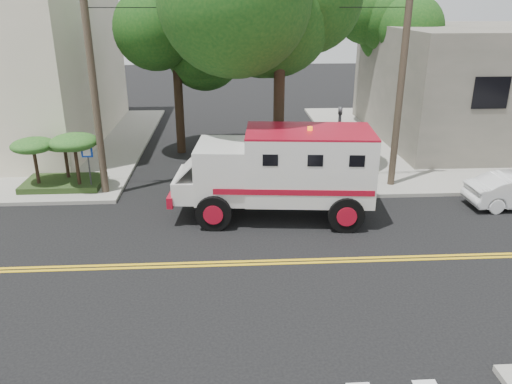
{
  "coord_description": "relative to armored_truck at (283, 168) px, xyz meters",
  "views": [
    {
      "loc": [
        -0.6,
        -13.32,
        7.47
      ],
      "look_at": [
        0.3,
        1.83,
        1.6
      ],
      "focal_mm": 35.0,
      "sensor_mm": 36.0,
      "label": 1
    }
  ],
  "objects": [
    {
      "name": "pedestrian_b",
      "position": [
        4.33,
        4.39,
        -0.9
      ],
      "size": [
        0.79,
        0.63,
        1.58
      ],
      "primitive_type": "imported",
      "rotation": [
        0.0,
        0.0,
        3.19
      ],
      "color": "gray",
      "rests_on": "sidewalk_ne"
    },
    {
      "name": "accessibility_sign",
      "position": [
        -7.55,
        2.67,
        -0.48
      ],
      "size": [
        0.45,
        0.1,
        2.02
      ],
      "color": "#3F3F42",
      "rests_on": "ground"
    },
    {
      "name": "palm_planter",
      "position": [
        -8.79,
        3.12,
        -0.2
      ],
      "size": [
        3.52,
        2.63,
        2.36
      ],
      "color": "#1E3314",
      "rests_on": "sidewalk_nw"
    },
    {
      "name": "tree_right",
      "position": [
        7.5,
        12.27,
        4.25
      ],
      "size": [
        4.8,
        4.5,
        8.2
      ],
      "color": "black",
      "rests_on": "ground"
    },
    {
      "name": "ground",
      "position": [
        -1.35,
        -3.5,
        -1.84
      ],
      "size": [
        100.0,
        100.0,
        0.0
      ],
      "primitive_type": "plane",
      "color": "black",
      "rests_on": "ground"
    },
    {
      "name": "tree_left",
      "position": [
        -4.03,
        8.28,
        3.89
      ],
      "size": [
        4.48,
        4.2,
        7.7
      ],
      "color": "black",
      "rests_on": "ground"
    },
    {
      "name": "traffic_signal",
      "position": [
        2.45,
        2.1,
        0.38
      ],
      "size": [
        0.15,
        0.18,
        3.6
      ],
      "color": "#3F3F42",
      "rests_on": "ground"
    },
    {
      "name": "tree_main",
      "position": [
        0.59,
        2.71,
        5.36
      ],
      "size": [
        6.08,
        5.7,
        9.85
      ],
      "color": "black",
      "rests_on": "ground"
    },
    {
      "name": "pedestrian_a",
      "position": [
        4.15,
        4.47,
        -0.84
      ],
      "size": [
        0.62,
        0.41,
        1.7
      ],
      "primitive_type": "imported",
      "rotation": [
        0.0,
        0.0,
        3.15
      ],
      "color": "gray",
      "rests_on": "sidewalk_ne"
    },
    {
      "name": "utility_pole_right",
      "position": [
        4.95,
        2.7,
        2.66
      ],
      "size": [
        0.28,
        0.28,
        9.0
      ],
      "primitive_type": "cylinder",
      "color": "#382D23",
      "rests_on": "ground"
    },
    {
      "name": "building_right",
      "position": [
        13.65,
        10.5,
        1.31
      ],
      "size": [
        14.0,
        12.0,
        6.0
      ],
      "primitive_type": "cube",
      "color": "#5F5C52",
      "rests_on": "sidewalk_ne"
    },
    {
      "name": "utility_pole_left",
      "position": [
        -6.95,
        2.5,
        2.66
      ],
      "size": [
        0.28,
        0.28,
        9.0
      ],
      "primitive_type": "cylinder",
      "color": "#382D23",
      "rests_on": "ground"
    },
    {
      "name": "armored_truck",
      "position": [
        0.0,
        0.0,
        0.0
      ],
      "size": [
        7.32,
        3.42,
        3.24
      ],
      "rotation": [
        0.0,
        0.0,
        -0.09
      ],
      "color": "silver",
      "rests_on": "ground"
    },
    {
      "name": "sidewalk_ne",
      "position": [
        12.15,
        10.0,
        -1.77
      ],
      "size": [
        17.0,
        17.0,
        0.15
      ],
      "primitive_type": "cube",
      "color": "gray",
      "rests_on": "ground"
    }
  ]
}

